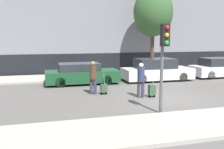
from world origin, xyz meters
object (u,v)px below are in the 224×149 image
Objects in this scene: parked_car_2 at (219,68)px; pedestrian_right at (141,78)px; parked_bicycle at (145,68)px; parked_car_1 at (157,70)px; traffic_light at (164,50)px; trolley_right at (152,90)px; pedestrian_left at (93,76)px; trolley_left at (104,88)px; parked_car_0 at (82,74)px; bare_tree_near_crossing at (153,13)px.

parked_car_2 is 9.01m from pedestrian_right.
pedestrian_right is at bearing -114.12° from parked_bicycle.
parked_car_1 is 1.10× the size of parked_car_2.
pedestrian_right is at bearing 85.61° from traffic_light.
traffic_light is at bearing -138.57° from parked_car_2.
trolley_right is at bearing -148.26° from parked_car_2.
pedestrian_left is 0.50× the size of traffic_light.
parked_car_1 is 2.70m from parked_bicycle.
pedestrian_right is 7.57m from parked_bicycle.
trolley_left is 0.32× the size of traffic_light.
parked_car_1 is 2.74× the size of pedestrian_left.
parked_car_2 is at bearing 31.74° from trolley_right.
traffic_light reaches higher than pedestrian_right.
parked_car_0 is at bearing -64.80° from pedestrian_left.
parked_car_0 is at bearing 106.20° from traffic_light.
pedestrian_left is 0.84m from trolley_left.
parked_car_2 reaches higher than parked_car_0.
parked_car_1 is 7.74m from traffic_light.
traffic_light is (-3.00, -6.92, 1.72)m from parked_car_1.
trolley_left is at bearing -160.57° from parked_car_2.
pedestrian_left is 0.26× the size of bare_tree_near_crossing.
trolley_left is 4.53m from traffic_light.
parked_car_0 is 7.47m from bare_tree_near_crossing.
parked_bicycle is (4.65, 5.81, 0.17)m from trolley_left.
traffic_light is 1.89× the size of parked_bicycle.
parked_car_0 is 5.21m from trolley_right.
trolley_left is 0.92× the size of trolley_right.
trolley_right is (2.10, -1.20, 0.05)m from trolley_left.
parked_car_0 is 7.50m from traffic_light.
traffic_light is (1.87, -4.00, 1.45)m from pedestrian_left.
bare_tree_near_crossing is (5.78, 2.38, 4.09)m from parked_car_0.
parked_bicycle is (0.29, 2.67, -0.19)m from parked_car_1.
pedestrian_left reaches higher than parked_car_1.
traffic_light is (-0.75, -2.59, 2.04)m from trolley_right.
parked_car_1 reaches higher than trolley_left.
pedestrian_left is 1.45× the size of trolley_right.
pedestrian_right is 0.26× the size of bare_tree_near_crossing.
pedestrian_right is at bearing -34.85° from trolley_left.
traffic_light is at bearing -108.96° from parked_bicycle.
parked_car_1 is at bearing -96.21° from parked_bicycle.
parked_car_0 is 0.70× the size of bare_tree_near_crossing.
parked_car_2 is 5.37m from parked_bicycle.
parked_car_0 is at bearing -50.87° from pedestrian_right.
parked_car_0 is 4.22× the size of trolley_left.
parked_bicycle is (5.16, 5.60, -0.47)m from pedestrian_left.
traffic_light reaches higher than trolley_left.
parked_car_1 is 4.90m from trolley_right.
parked_car_2 is at bearing 19.43° from trolley_left.
pedestrian_left is 4.64m from traffic_light.
parked_car_1 reaches higher than trolley_right.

